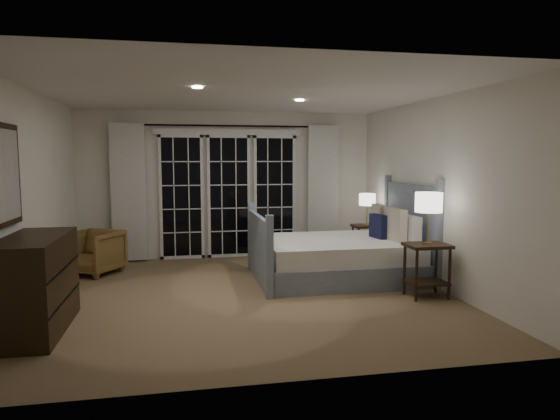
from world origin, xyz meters
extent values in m
plane|color=olive|center=(0.00, 0.00, 0.00)|extent=(5.00, 5.00, 0.00)
plane|color=silver|center=(0.00, 0.00, 2.50)|extent=(5.00, 5.00, 0.00)
cube|color=white|center=(-2.50, 0.00, 1.25)|extent=(0.02, 5.00, 2.50)
cube|color=white|center=(2.50, 0.00, 1.25)|extent=(0.02, 5.00, 2.50)
cube|color=white|center=(0.00, 2.50, 1.25)|extent=(5.00, 0.02, 2.50)
cube|color=white|center=(0.00, -2.50, 1.25)|extent=(5.00, 0.02, 2.50)
cube|color=black|center=(-0.80, 2.47, 1.05)|extent=(0.66, 0.02, 2.02)
cube|color=black|center=(0.00, 2.47, 1.05)|extent=(0.66, 0.02, 2.02)
cube|color=black|center=(0.80, 2.47, 1.05)|extent=(0.66, 0.02, 2.02)
cube|color=white|center=(0.00, 2.46, 2.15)|extent=(2.50, 0.04, 0.10)
cylinder|color=black|center=(0.00, 2.40, 2.25)|extent=(3.50, 0.03, 0.03)
cube|color=white|center=(-1.65, 2.38, 1.15)|extent=(0.55, 0.10, 2.25)
cube|color=white|center=(1.65, 2.38, 1.15)|extent=(0.55, 0.10, 2.25)
cylinder|color=white|center=(0.80, 0.60, 2.49)|extent=(0.12, 0.12, 0.01)
cylinder|color=white|center=(-0.60, -0.40, 2.49)|extent=(0.12, 0.12, 0.01)
cube|color=#8795A3|center=(1.35, 0.60, 0.15)|extent=(2.11, 1.65, 0.31)
cube|color=silver|center=(1.35, 0.60, 0.44)|extent=(2.05, 1.59, 0.26)
cube|color=#8795A3|center=(2.46, 0.60, 0.67)|extent=(0.06, 1.65, 1.34)
cube|color=#8795A3|center=(0.24, 0.60, 0.46)|extent=(0.06, 1.65, 0.93)
cube|color=silver|center=(2.26, 0.28, 0.75)|extent=(0.14, 0.60, 0.36)
cube|color=silver|center=(2.26, 0.92, 0.75)|extent=(0.14, 0.60, 0.36)
cube|color=beige|center=(2.10, 0.32, 0.79)|extent=(0.16, 0.46, 0.45)
cube|color=beige|center=(2.10, 0.88, 0.79)|extent=(0.16, 0.46, 0.45)
cube|color=#131635|center=(1.96, 0.60, 0.74)|extent=(0.15, 0.35, 0.34)
cube|color=black|center=(2.15, -0.53, 0.64)|extent=(0.51, 0.41, 0.04)
cube|color=black|center=(2.15, -0.53, 0.18)|extent=(0.47, 0.37, 0.03)
cylinder|color=black|center=(1.93, -0.69, 0.32)|extent=(0.04, 0.04, 0.63)
cylinder|color=black|center=(2.36, -0.69, 0.32)|extent=(0.04, 0.04, 0.63)
cylinder|color=black|center=(1.93, -0.36, 0.32)|extent=(0.04, 0.04, 0.63)
cylinder|color=black|center=(2.36, -0.36, 0.32)|extent=(0.04, 0.04, 0.63)
cube|color=black|center=(2.24, 1.75, 0.58)|extent=(0.46, 0.37, 0.04)
cube|color=black|center=(2.24, 1.75, 0.16)|extent=(0.42, 0.33, 0.03)
cylinder|color=black|center=(2.05, 1.61, 0.28)|extent=(0.04, 0.04, 0.57)
cylinder|color=black|center=(2.43, 1.61, 0.28)|extent=(0.04, 0.04, 0.57)
cylinder|color=black|center=(2.05, 1.90, 0.28)|extent=(0.04, 0.04, 0.57)
cylinder|color=black|center=(2.43, 1.90, 0.28)|extent=(0.04, 0.04, 0.57)
cylinder|color=tan|center=(2.15, -0.53, 0.67)|extent=(0.12, 0.12, 0.02)
cylinder|color=tan|center=(2.15, -0.53, 0.87)|extent=(0.02, 0.02, 0.37)
cylinder|color=white|center=(2.15, -0.53, 1.18)|extent=(0.33, 0.33, 0.24)
cylinder|color=tan|center=(2.24, 1.75, 0.61)|extent=(0.12, 0.12, 0.02)
cylinder|color=tan|center=(2.24, 1.75, 0.77)|extent=(0.02, 0.02, 0.31)
cylinder|color=white|center=(2.24, 1.75, 1.02)|extent=(0.27, 0.27, 0.20)
imported|color=brown|center=(-2.10, 1.56, 0.32)|extent=(0.96, 0.97, 0.65)
cube|color=black|center=(-2.23, -0.92, 0.48)|extent=(0.56, 1.34, 0.95)
cube|color=black|center=(-1.94, -0.92, 0.31)|extent=(0.01, 1.32, 0.01)
cube|color=black|center=(-1.94, -0.92, 0.63)|extent=(0.01, 1.32, 0.01)
cube|color=black|center=(-2.47, -0.92, 1.55)|extent=(0.04, 0.85, 1.00)
cube|color=white|center=(-2.44, -0.92, 1.55)|extent=(0.01, 0.73, 0.88)
camera|label=1|loc=(-0.79, -6.09, 1.72)|focal=32.00mm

